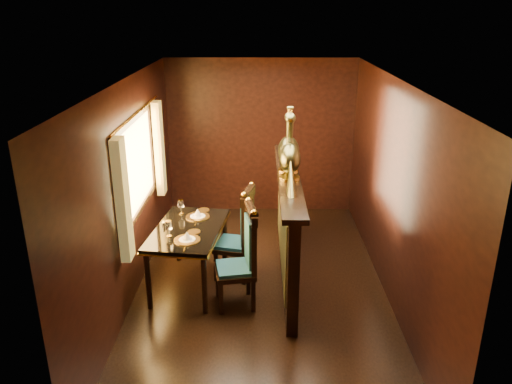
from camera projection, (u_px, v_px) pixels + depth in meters
ground at (261, 287)px, 6.14m from camera, size 5.00×5.00×0.00m
room_shell at (254, 163)px, 5.60m from camera, size 3.04×5.04×2.52m
partition at (287, 224)px, 6.17m from camera, size 0.26×2.70×1.36m
dining_table at (188, 233)px, 5.96m from camera, size 0.95×1.38×0.96m
chair_left at (245, 253)px, 5.59m from camera, size 0.52×0.54×1.24m
chair_right at (242, 231)px, 6.15m from camera, size 0.53×0.55×1.23m
peacock_left at (290, 145)px, 5.62m from camera, size 0.26×0.69×0.82m
peacock_right at (289, 138)px, 5.87m from camera, size 0.26×0.71×0.84m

